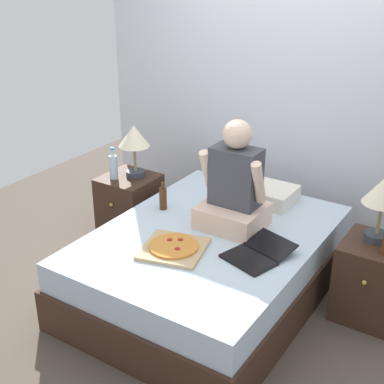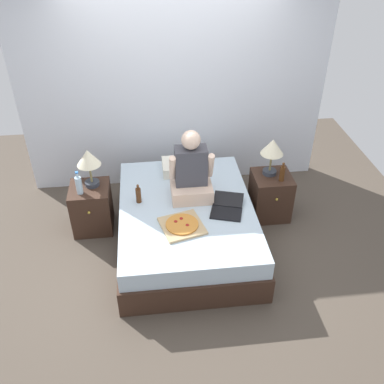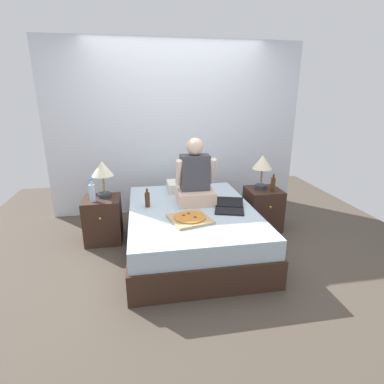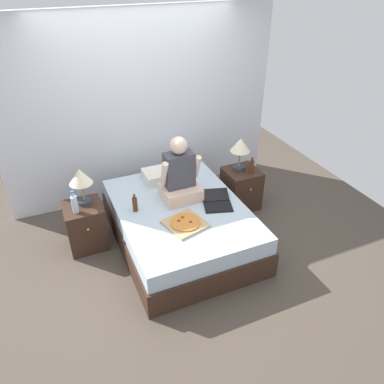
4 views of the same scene
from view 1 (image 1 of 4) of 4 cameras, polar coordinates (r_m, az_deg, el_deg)
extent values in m
plane|color=#4C4238|center=(4.02, 1.85, -10.74)|extent=(5.74, 5.74, 0.00)
cube|color=silver|center=(4.62, 10.87, 10.63)|extent=(3.74, 0.12, 2.50)
cube|color=#382319|center=(3.93, 1.88, -8.93)|extent=(1.46, 1.95, 0.30)
cube|color=silver|center=(3.80, 1.93, -5.73)|extent=(1.42, 1.90, 0.21)
cube|color=#382319|center=(4.68, -6.64, -1.54)|extent=(0.44, 0.44, 0.56)
sphere|color=gold|center=(4.48, -8.60, -1.35)|extent=(0.03, 0.03, 0.03)
cylinder|color=#333842|center=(4.57, -6.04, 1.99)|extent=(0.16, 0.16, 0.05)
cylinder|color=olive|center=(4.52, -6.11, 3.57)|extent=(0.02, 0.02, 0.22)
cone|color=beige|center=(4.46, -6.23, 5.98)|extent=(0.26, 0.26, 0.18)
cylinder|color=silver|center=(4.52, -8.38, 2.63)|extent=(0.07, 0.07, 0.20)
cylinder|color=silver|center=(4.47, -8.48, 4.18)|extent=(0.03, 0.03, 0.06)
cylinder|color=blue|center=(4.46, -8.51, 4.62)|extent=(0.04, 0.04, 0.02)
cube|color=#382319|center=(3.85, 18.70, -8.89)|extent=(0.44, 0.44, 0.56)
sphere|color=gold|center=(3.60, 17.91, -9.19)|extent=(0.03, 0.03, 0.03)
cylinder|color=#333842|center=(3.75, 19.08, -4.51)|extent=(0.16, 0.16, 0.05)
cylinder|color=olive|center=(3.69, 19.36, -2.67)|extent=(0.02, 0.02, 0.22)
cone|color=beige|center=(3.61, 19.79, 0.16)|extent=(0.26, 0.26, 0.18)
cube|color=silver|center=(4.26, 7.44, -0.03)|extent=(0.52, 0.34, 0.12)
cube|color=beige|center=(3.82, 4.33, -2.53)|extent=(0.44, 0.40, 0.16)
cube|color=#3F3F47|center=(3.72, 4.69, 1.64)|extent=(0.34, 0.20, 0.42)
sphere|color=beige|center=(3.61, 4.85, 6.18)|extent=(0.20, 0.20, 0.20)
cylinder|color=beige|center=(3.76, 1.66, 2.33)|extent=(0.07, 0.18, 0.32)
cylinder|color=beige|center=(3.59, 7.12, 1.01)|extent=(0.07, 0.18, 0.32)
cube|color=black|center=(3.44, 6.02, -7.21)|extent=(0.37, 0.30, 0.02)
cube|color=black|center=(3.55, 8.39, -5.57)|extent=(0.36, 0.28, 0.06)
cube|color=tan|center=(3.53, -1.97, -6.06)|extent=(0.49, 0.49, 0.02)
cylinder|color=#CC7F33|center=(3.52, -1.97, -5.78)|extent=(0.33, 0.33, 0.02)
cylinder|color=maroon|center=(3.58, -2.40, -5.10)|extent=(0.04, 0.04, 0.00)
cylinder|color=maroon|center=(3.47, -1.58, -6.07)|extent=(0.04, 0.04, 0.00)
cylinder|color=maroon|center=(3.58, -1.24, -5.10)|extent=(0.04, 0.04, 0.00)
cylinder|color=#4C2811|center=(4.06, -3.10, -0.72)|extent=(0.06, 0.06, 0.17)
cylinder|color=#4C2811|center=(4.01, -3.14, 0.71)|extent=(0.03, 0.03, 0.05)
camera|label=2|loc=(2.39, -89.47, 26.89)|focal=40.00mm
camera|label=3|loc=(2.33, -62.84, -2.74)|focal=28.00mm
camera|label=4|loc=(3.10, -73.61, 21.09)|focal=35.00mm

